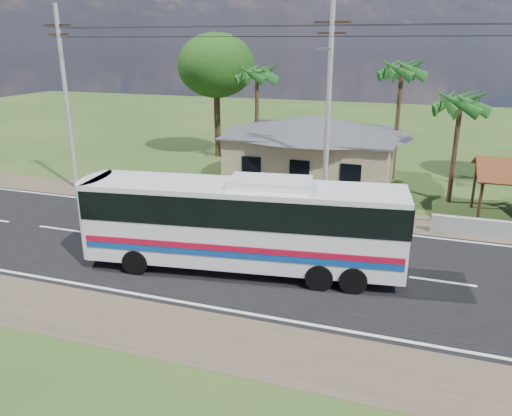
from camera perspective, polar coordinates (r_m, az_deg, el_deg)
The scene contains 11 objects.
ground at distance 22.30m, azimuth -3.21°, elevation -5.10°, with size 120.00×120.00×0.00m, color #284117.
road at distance 22.29m, azimuth -3.21°, elevation -5.08°, with size 120.00×16.00×0.03m.
house at distance 33.22m, azimuth 6.71°, elevation 7.50°, with size 12.40×10.00×5.00m.
concrete_barrier at distance 26.31m, azimuth 26.95°, elevation -2.36°, with size 7.00×0.30×0.90m, color #9E9E99.
utility_poles at distance 26.10m, azimuth 7.53°, elevation 11.42°, with size 32.80×2.22×11.00m.
palm_near at distance 30.16m, azimuth 22.37°, elevation 11.05°, with size 2.80×2.80×6.70m.
palm_mid at distance 34.52m, azimuth 16.34°, elevation 14.88°, with size 2.80×2.80×8.20m.
palm_far at distance 36.91m, azimuth 0.10°, elevation 15.03°, with size 2.80×2.80×7.70m.
tree_behind_house at distance 40.17m, azimuth -4.59°, elevation 15.89°, with size 6.00×6.00×9.61m.
coach_bus at distance 19.83m, azimuth -1.39°, elevation -1.17°, with size 12.87×4.38×3.92m.
motorcycle at distance 27.84m, azimuth 0.83°, elevation 0.84°, with size 0.62×1.77×0.93m, color black.
Camera 1 is at (7.68, -18.94, 8.92)m, focal length 35.00 mm.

